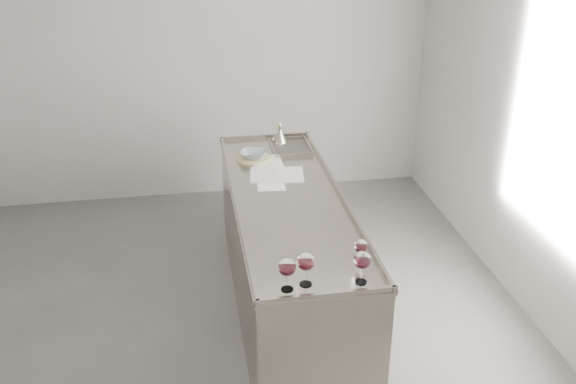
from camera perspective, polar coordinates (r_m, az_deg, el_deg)
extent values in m
cube|color=#52504D|center=(4.63, -5.61, -13.34)|extent=(4.50, 5.00, 0.02)
cube|color=#ABA8A5|center=(6.29, -8.04, 11.67)|extent=(4.50, 0.02, 2.80)
cube|color=#ABA8A5|center=(4.59, 22.99, 4.60)|extent=(0.02, 5.00, 2.80)
cube|color=gray|center=(4.64, 0.03, -5.93)|extent=(0.75, 2.40, 0.92)
cube|color=gray|center=(4.42, 0.03, -0.72)|extent=(0.77, 2.42, 0.02)
cube|color=gray|center=(3.40, 3.47, -9.14)|extent=(0.77, 0.02, 0.03)
cube|color=gray|center=(5.49, -2.07, 4.95)|extent=(0.77, 0.02, 0.03)
cube|color=gray|center=(4.37, -4.69, -0.78)|extent=(0.02, 2.42, 0.03)
cube|color=gray|center=(4.48, 4.64, -0.08)|extent=(0.02, 2.42, 0.03)
cube|color=#595654|center=(5.27, 0.22, 3.84)|extent=(0.30, 0.38, 0.01)
cylinder|color=white|center=(3.46, -0.08, -8.62)|extent=(0.07, 0.07, 0.00)
cylinder|color=white|center=(3.43, -0.08, -7.95)|extent=(0.01, 0.01, 0.09)
ellipsoid|color=white|center=(3.39, -0.08, -6.67)|extent=(0.10, 0.10, 0.10)
cylinder|color=#35070D|center=(3.40, -0.08, -6.99)|extent=(0.07, 0.07, 0.02)
cylinder|color=white|center=(3.50, 1.58, -8.17)|extent=(0.07, 0.07, 0.00)
cylinder|color=white|center=(3.48, 1.59, -7.49)|extent=(0.01, 0.01, 0.10)
ellipsoid|color=white|center=(3.43, 1.61, -6.18)|extent=(0.10, 0.10, 0.11)
cylinder|color=#39070E|center=(3.44, 1.60, -6.50)|extent=(0.07, 0.07, 0.02)
cylinder|color=white|center=(3.54, 6.50, -7.94)|extent=(0.07, 0.07, 0.00)
cylinder|color=white|center=(3.51, 6.54, -7.28)|extent=(0.01, 0.01, 0.09)
ellipsoid|color=white|center=(3.47, 6.62, -6.02)|extent=(0.10, 0.10, 0.10)
cylinder|color=#330711|center=(3.48, 6.60, -6.33)|extent=(0.07, 0.07, 0.02)
cylinder|color=white|center=(3.70, 6.41, -6.31)|extent=(0.06, 0.06, 0.00)
cylinder|color=white|center=(3.68, 6.44, -5.77)|extent=(0.01, 0.01, 0.08)
ellipsoid|color=white|center=(3.64, 6.50, -4.77)|extent=(0.08, 0.08, 0.08)
cylinder|color=#33070B|center=(3.65, 6.48, -5.01)|extent=(0.06, 0.06, 0.02)
cube|color=white|center=(4.77, -2.21, 1.53)|extent=(0.23, 0.30, 0.01)
cube|color=white|center=(4.77, 0.21, 1.57)|extent=(0.23, 0.30, 0.01)
cylinder|color=white|center=(4.77, -1.00, 1.61)|extent=(0.05, 0.27, 0.01)
cube|color=silver|center=(4.65, -1.53, 0.84)|extent=(0.22, 0.30, 0.00)
cube|color=silver|center=(4.98, -1.81, 2.60)|extent=(0.23, 0.32, 0.00)
cylinder|color=#C7B881|center=(5.05, -3.07, 3.00)|extent=(0.34, 0.34, 0.02)
imported|color=gray|center=(5.04, -3.08, 3.37)|extent=(0.25, 0.25, 0.05)
cone|color=#AFA59C|center=(5.39, -0.71, 4.99)|extent=(0.12, 0.12, 0.11)
cylinder|color=#AFA59C|center=(5.37, -0.72, 5.66)|extent=(0.02, 0.02, 0.03)
cylinder|color=#9C612B|center=(5.36, -0.72, 5.86)|extent=(0.03, 0.03, 0.01)
cone|color=#AFA59C|center=(5.35, -0.72, 6.10)|extent=(0.02, 0.02, 0.04)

